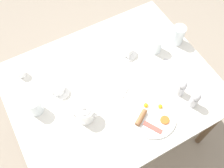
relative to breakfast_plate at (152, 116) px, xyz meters
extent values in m
plane|color=gray|center=(0.28, 0.10, -0.72)|extent=(8.00, 8.00, 0.00)
cube|color=silver|center=(0.28, 0.10, -0.02)|extent=(0.97, 1.21, 0.03)
cylinder|color=brown|center=(-0.15, -0.46, -0.38)|extent=(0.04, 0.04, 0.68)
cylinder|color=brown|center=(0.72, -0.46, -0.38)|extent=(0.04, 0.04, 0.68)
cylinder|color=brown|center=(0.72, 0.66, -0.38)|extent=(0.04, 0.04, 0.68)
cylinder|color=white|center=(0.00, 0.00, 0.00)|extent=(0.27, 0.27, 0.01)
cylinder|color=white|center=(0.02, -0.07, 0.01)|extent=(0.07, 0.07, 0.00)
sphere|color=yellow|center=(0.02, -0.07, 0.01)|extent=(0.03, 0.03, 0.03)
cylinder|color=white|center=(0.07, 0.00, 0.01)|extent=(0.06, 0.06, 0.00)
sphere|color=yellow|center=(0.07, 0.00, 0.02)|extent=(0.03, 0.03, 0.03)
cylinder|color=brown|center=(0.02, 0.06, 0.02)|extent=(0.08, 0.10, 0.03)
cube|color=#B74C42|center=(-0.06, 0.04, 0.01)|extent=(0.11, 0.08, 0.01)
cylinder|color=#D16023|center=(-0.06, -0.05, 0.01)|extent=(0.05, 0.05, 0.01)
cylinder|color=white|center=(0.18, 0.33, 0.04)|extent=(0.10, 0.10, 0.10)
cylinder|color=white|center=(0.18, 0.33, 0.10)|extent=(0.07, 0.07, 0.01)
sphere|color=white|center=(0.18, 0.33, 0.11)|extent=(0.02, 0.02, 0.02)
cone|color=white|center=(0.13, 0.28, 0.05)|extent=(0.05, 0.06, 0.05)
torus|color=white|center=(0.22, 0.37, 0.04)|extent=(0.06, 0.07, 0.08)
cylinder|color=white|center=(0.41, 0.40, -0.01)|extent=(0.14, 0.14, 0.01)
cylinder|color=white|center=(0.41, 0.40, 0.03)|extent=(0.08, 0.08, 0.05)
cylinder|color=olive|center=(0.41, 0.40, 0.02)|extent=(0.07, 0.07, 0.04)
torus|color=white|center=(0.40, 0.44, 0.03)|extent=(0.01, 0.04, 0.04)
cylinder|color=white|center=(0.45, -0.10, -0.01)|extent=(0.14, 0.14, 0.01)
cylinder|color=white|center=(0.45, -0.10, 0.03)|extent=(0.08, 0.08, 0.05)
cylinder|color=olive|center=(0.45, -0.10, 0.02)|extent=(0.07, 0.07, 0.04)
torus|color=white|center=(0.41, -0.08, 0.03)|extent=(0.04, 0.02, 0.04)
cylinder|color=white|center=(0.37, -0.44, 0.06)|extent=(0.08, 0.08, 0.13)
cylinder|color=white|center=(0.35, 0.55, 0.05)|extent=(0.08, 0.08, 0.11)
cylinder|color=white|center=(0.38, -0.27, 0.05)|extent=(0.08, 0.08, 0.11)
cylinder|color=white|center=(0.62, 0.55, 0.02)|extent=(0.06, 0.06, 0.06)
torus|color=white|center=(0.65, 0.55, 0.02)|extent=(0.04, 0.01, 0.04)
cylinder|color=#BCBCC1|center=(-0.05, -0.24, 0.03)|extent=(0.05, 0.05, 0.08)
sphere|color=#BCBCC1|center=(-0.05, -0.24, 0.09)|extent=(0.05, 0.05, 0.05)
cylinder|color=#BCBCC1|center=(0.05, -0.22, 0.03)|extent=(0.05, 0.05, 0.08)
sphere|color=#BCBCC1|center=(0.05, -0.22, 0.09)|extent=(0.05, 0.05, 0.05)
cube|color=white|center=(0.26, 0.10, -0.01)|extent=(0.18, 0.16, 0.01)
cube|color=silver|center=(0.00, -0.37, -0.01)|extent=(0.06, 0.17, 0.00)
cube|color=silver|center=(0.23, -0.36, -0.01)|extent=(0.14, 0.16, 0.00)
camera|label=1|loc=(-0.39, 0.47, 1.36)|focal=42.00mm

